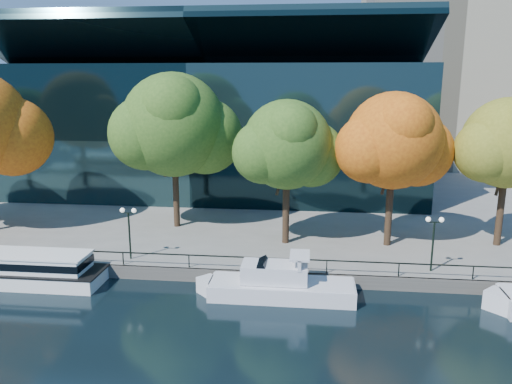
# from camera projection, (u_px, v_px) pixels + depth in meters

# --- Properties ---
(ground) EXTENTS (160.00, 160.00, 0.00)m
(ground) POSITION_uv_depth(u_px,v_px,m) (178.00, 299.00, 33.66)
(ground) COLOR black
(ground) RESTS_ON ground
(promenade) EXTENTS (90.00, 67.08, 1.00)m
(promenade) POSITION_uv_depth(u_px,v_px,m) (247.00, 182.00, 68.78)
(promenade) COLOR slate
(promenade) RESTS_ON ground
(railing) EXTENTS (88.20, 0.08, 0.99)m
(railing) POSITION_uv_depth(u_px,v_px,m) (189.00, 255.00, 36.37)
(railing) COLOR black
(railing) RESTS_ON promenade
(convention_building) EXTENTS (50.00, 24.57, 21.43)m
(convention_building) POSITION_uv_depth(u_px,v_px,m) (211.00, 127.00, 62.96)
(convention_building) COLOR black
(convention_building) RESTS_ON ground
(tour_boat) EXTENTS (14.78, 3.30, 2.80)m
(tour_boat) POSITION_uv_depth(u_px,v_px,m) (7.00, 267.00, 36.12)
(tour_boat) COLOR white
(tour_boat) RESTS_ON ground
(cruiser_near) EXTENTS (10.87, 2.80, 3.15)m
(cruiser_near) POSITION_uv_depth(u_px,v_px,m) (275.00, 284.00, 33.69)
(cruiser_near) COLOR silver
(cruiser_near) RESTS_ON ground
(tree_2) EXTENTS (11.66, 9.56, 14.11)m
(tree_2) POSITION_uv_depth(u_px,v_px,m) (175.00, 127.00, 44.60)
(tree_2) COLOR black
(tree_2) RESTS_ON promenade
(tree_3) EXTENTS (9.11, 7.47, 11.94)m
(tree_3) POSITION_uv_depth(u_px,v_px,m) (289.00, 147.00, 40.21)
(tree_3) COLOR black
(tree_3) RESTS_ON promenade
(tree_4) EXTENTS (9.69, 7.95, 12.57)m
(tree_4) POSITION_uv_depth(u_px,v_px,m) (395.00, 143.00, 39.55)
(tree_4) COLOR black
(tree_4) RESTS_ON promenade
(tree_5) EXTENTS (9.06, 7.43, 12.14)m
(tree_5) POSITION_uv_depth(u_px,v_px,m) (510.00, 145.00, 39.60)
(tree_5) COLOR black
(tree_5) RESTS_ON promenade
(lamp_1) EXTENTS (1.26, 0.36, 4.03)m
(lamp_1) POSITION_uv_depth(u_px,v_px,m) (129.00, 221.00, 37.65)
(lamp_1) COLOR black
(lamp_1) RESTS_ON promenade
(lamp_2) EXTENTS (1.26, 0.36, 4.03)m
(lamp_2) POSITION_uv_depth(u_px,v_px,m) (434.00, 231.00, 35.24)
(lamp_2) COLOR black
(lamp_2) RESTS_ON promenade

